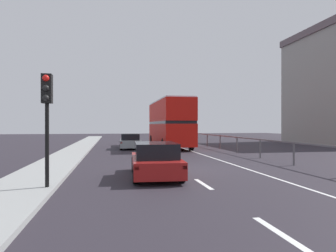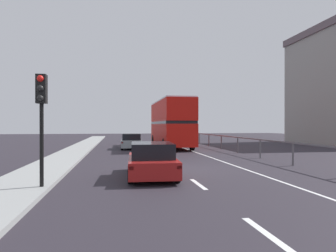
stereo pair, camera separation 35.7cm
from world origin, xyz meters
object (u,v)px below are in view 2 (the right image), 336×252
at_px(traffic_signal_pole, 41,102).
at_px(sedan_car_ahead, 131,141).
at_px(hatchback_car_near, 152,160).
at_px(double_decker_bus_red, 171,122).

relative_size(traffic_signal_pole, sedan_car_ahead, 0.85).
relative_size(hatchback_car_near, sedan_car_ahead, 1.03).
relative_size(double_decker_bus_red, traffic_signal_pole, 2.91).
xyz_separation_m(double_decker_bus_red, sedan_car_ahead, (-3.68, -1.02, -1.66)).
bearing_deg(hatchback_car_near, sedan_car_ahead, 93.57).
bearing_deg(sedan_car_ahead, double_decker_bus_red, 17.09).
bearing_deg(hatchback_car_near, double_decker_bus_red, 80.03).
bearing_deg(hatchback_car_near, traffic_signal_pole, -148.08).
bearing_deg(sedan_car_ahead, hatchback_car_near, -87.79).
bearing_deg(double_decker_bus_red, hatchback_car_near, -103.11).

